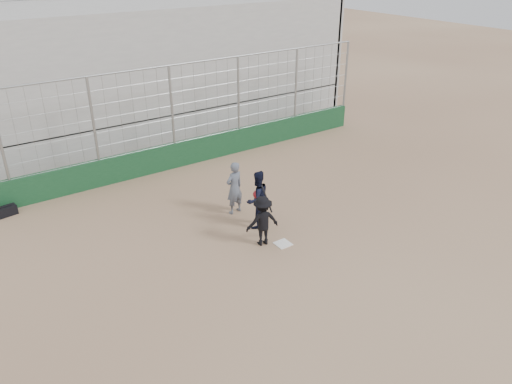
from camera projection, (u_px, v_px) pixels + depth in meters
ground at (283, 244)px, 14.73m from camera, size 90.00×90.00×0.00m
home_plate at (283, 244)px, 14.72m from camera, size 0.44×0.44×0.02m
backstop at (175, 144)px, 19.46m from camera, size 18.10×0.25×4.04m
bleachers at (122, 70)px, 22.24m from camera, size 20.25×6.70×6.98m
batter_at_plate at (263, 221)px, 14.43m from camera, size 1.09×0.82×1.71m
catcher_crouched at (258, 209)px, 15.39m from camera, size 1.05×0.90×1.26m
umpire at (234, 190)px, 16.14m from camera, size 0.72×0.54×1.61m
equipment_bag at (5, 212)px, 16.21m from camera, size 0.76×0.42×0.35m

